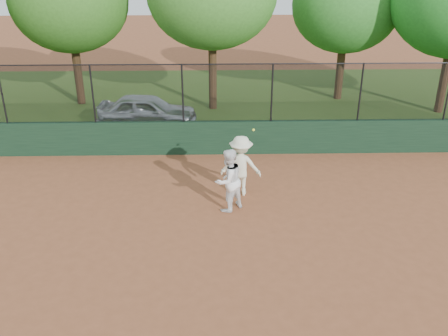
{
  "coord_description": "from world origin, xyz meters",
  "views": [
    {
      "loc": [
        0.51,
        -10.21,
        7.0
      ],
      "look_at": [
        0.8,
        2.2,
        1.2
      ],
      "focal_mm": 40.0,
      "sensor_mm": 36.0,
      "label": 1
    }
  ],
  "objects_px": {
    "player_main": "(241,166)",
    "tree_3": "(346,5)",
    "tree_1": "(69,1)",
    "parked_car": "(147,111)",
    "player_second": "(228,180)"
  },
  "relations": [
    {
      "from": "parked_car",
      "to": "tree_3",
      "type": "distance_m",
      "value": 9.93
    },
    {
      "from": "parked_car",
      "to": "tree_3",
      "type": "xyz_separation_m",
      "value": [
        8.51,
        3.69,
        3.55
      ]
    },
    {
      "from": "player_second",
      "to": "tree_1",
      "type": "distance_m",
      "value": 12.36
    },
    {
      "from": "player_main",
      "to": "player_second",
      "type": "bearing_deg",
      "value": -113.16
    },
    {
      "from": "parked_car",
      "to": "player_second",
      "type": "bearing_deg",
      "value": -150.9
    },
    {
      "from": "parked_car",
      "to": "player_second",
      "type": "height_order",
      "value": "player_second"
    },
    {
      "from": "tree_1",
      "to": "player_main",
      "type": "bearing_deg",
      "value": -52.87
    },
    {
      "from": "tree_1",
      "to": "parked_car",
      "type": "bearing_deg",
      "value": -43.06
    },
    {
      "from": "parked_car",
      "to": "tree_3",
      "type": "bearing_deg",
      "value": -61.56
    },
    {
      "from": "player_second",
      "to": "tree_1",
      "type": "relative_size",
      "value": 0.27
    },
    {
      "from": "parked_car",
      "to": "player_main",
      "type": "relative_size",
      "value": 1.79
    },
    {
      "from": "player_main",
      "to": "tree_3",
      "type": "xyz_separation_m",
      "value": [
        5.1,
        9.51,
        3.3
      ]
    },
    {
      "from": "player_second",
      "to": "player_main",
      "type": "height_order",
      "value": "player_main"
    },
    {
      "from": "player_main",
      "to": "tree_3",
      "type": "distance_m",
      "value": 11.29
    },
    {
      "from": "parked_car",
      "to": "tree_3",
      "type": "height_order",
      "value": "tree_3"
    }
  ]
}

